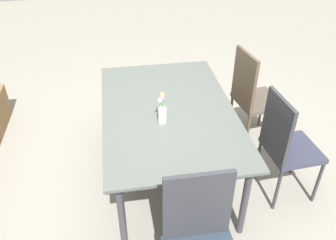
# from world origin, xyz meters

# --- Properties ---
(ground_plane) EXTENTS (12.00, 12.00, 0.00)m
(ground_plane) POSITION_xyz_m (0.00, 0.00, 0.00)
(ground_plane) COLOR gray
(dining_table) EXTENTS (1.69, 1.09, 0.71)m
(dining_table) POSITION_xyz_m (0.00, -0.04, 0.66)
(dining_table) COLOR #4C514C
(dining_table) RESTS_ON ground
(chair_near_left) EXTENTS (0.44, 0.44, 0.97)m
(chair_near_left) POSITION_xyz_m (-0.38, -0.93, 0.54)
(chair_near_left) COLOR #2D2F41
(chair_near_left) RESTS_ON ground
(chair_near_right) EXTENTS (0.47, 0.47, 1.00)m
(chair_near_right) POSITION_xyz_m (0.37, -0.93, 0.56)
(chair_near_right) COLOR #4B4038
(chair_near_right) RESTS_ON ground
(flower_vase) EXTENTS (0.06, 0.07, 0.27)m
(flower_vase) POSITION_xyz_m (-0.17, 0.03, 0.81)
(flower_vase) COLOR silver
(flower_vase) RESTS_ON dining_table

